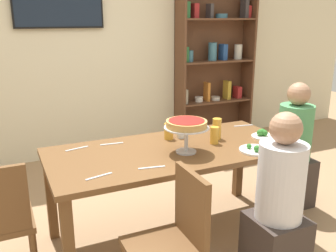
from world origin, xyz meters
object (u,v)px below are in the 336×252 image
Objects in this scene: salad_plate_far_diner at (256,150)px; cutlery_knife_near at (112,144)px; beer_glass_amber_spare at (169,131)px; water_glass_clear_near at (181,132)px; cutlery_knife_far at (99,176)px; diner_near_right at (278,211)px; beer_glass_amber_short at (217,129)px; dining_table at (173,159)px; cutlery_fork_far at (77,149)px; chair_head_west at (0,220)px; salad_plate_near_diner at (263,135)px; beer_glass_amber_tall at (214,135)px; chair_near_left at (174,238)px; deep_dish_pizza_stand at (186,126)px; bookshelf at (214,60)px; diner_head_east at (293,154)px; television at (58,2)px; cutlery_fork_near at (243,126)px; cutlery_spare_fork at (152,167)px.

cutlery_knife_near is at bearing 146.92° from salad_plate_far_diner.
salad_plate_far_diner is 1.89× the size of beer_glass_amber_spare.
water_glass_clear_near reaches higher than cutlery_knife_far.
diner_near_right is 0.87m from beer_glass_amber_short.
dining_table is 10.39× the size of cutlery_fork_far.
chair_head_west is 0.96m from cutlery_knife_near.
chair_head_west reaches higher than cutlery_knife_near.
beer_glass_amber_tall reaches higher than salad_plate_near_diner.
deep_dish_pizza_stand reaches higher than chair_near_left.
bookshelf reaches higher than beer_glass_amber_short.
cutlery_knife_near is at bearing 24.22° from chair_head_west.
diner_head_east is at bearing 175.88° from cutlery_knife_near.
deep_dish_pizza_stand is at bearing -32.51° from chair_near_left.
television is (-2.00, 0.09, 0.72)m from bookshelf.
bookshelf reaches higher than deep_dish_pizza_stand.
cutlery_fork_far is (-1.50, 0.01, 0.00)m from cutlery_fork_near.
chair_head_west is at bearing -166.57° from beer_glass_amber_spare.
dining_table is at bearing -105.83° from beer_glass_amber_spare.
beer_glass_amber_tall is 0.75× the size of cutlery_knife_far.
dining_table is at bearing 113.75° from deep_dish_pizza_stand.
deep_dish_pizza_stand reaches higher than salad_plate_far_diner.
cutlery_fork_far is (-0.24, -1.81, -1.11)m from television.
bookshelf is 2.58m from salad_plate_far_diner.
cutlery_knife_near is at bearing 37.67° from diner_near_right.
diner_head_east is at bearing 12.21° from salad_plate_near_diner.
diner_near_right is 4.68× the size of salad_plate_far_diner.
cutlery_spare_fork is at bearing -6.01° from chair_near_left.
bookshelf is at bearing 52.23° from water_glass_clear_near.
salad_plate_far_diner is 0.82m from cutlery_spare_fork.
cutlery_knife_near is at bearing 52.89° from cutlery_knife_far.
bookshelf is 2.41m from beer_glass_amber_tall.
chair_near_left is at bearing -118.61° from water_glass_clear_near.
beer_glass_amber_tall is 0.37m from beer_glass_amber_spare.
deep_dish_pizza_stand is 0.74m from cutlery_knife_far.
diner_head_east is 1.90m from cutlery_knife_far.
bookshelf is 16.43× the size of beer_glass_amber_tall.
beer_glass_amber_spare is 0.72× the size of cutlery_fork_near.
cutlery_knife_near is 1.00× the size of cutlery_fork_far.
water_glass_clear_near is (-0.25, 0.15, -0.04)m from beer_glass_amber_short.
salad_plate_near_diner is 0.78m from beer_glass_amber_spare.
deep_dish_pizza_stand reaches higher than beer_glass_amber_spare.
salad_plate_far_diner is at bearing -74.21° from beer_glass_amber_short.
salad_plate_near_diner is (1.21, -2.17, -1.09)m from television.
beer_glass_amber_short reaches higher than cutlery_spare_fork.
water_glass_clear_near reaches higher than cutlery_knife_near.
chair_head_west reaches higher than cutlery_fork_far.
diner_near_right is 0.52m from salad_plate_far_diner.
salad_plate_near_diner reaches higher than cutlery_knife_far.
salad_plate_far_diner is 1.37× the size of cutlery_fork_far.
bookshelf is 2.98m from cutlery_spare_fork.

